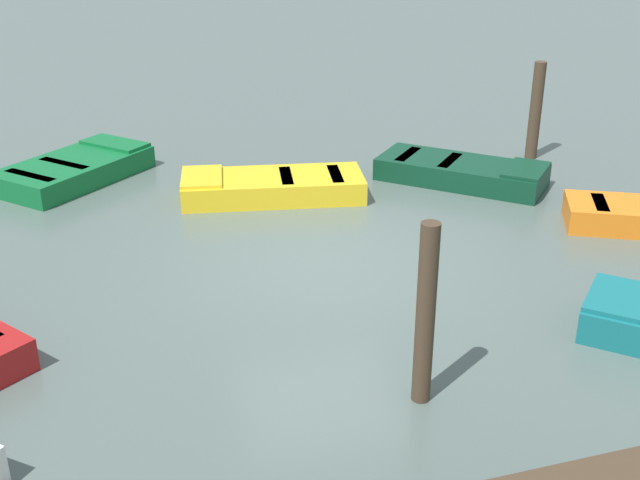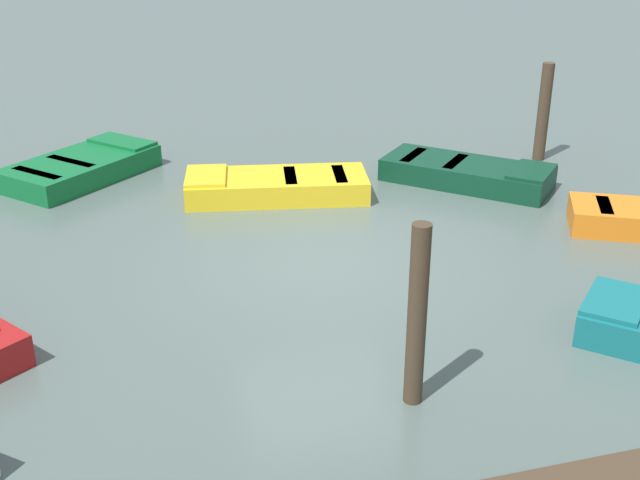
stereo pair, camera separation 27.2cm
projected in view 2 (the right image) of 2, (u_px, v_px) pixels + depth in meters
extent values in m
plane|color=#4C5B56|center=(320.00, 262.00, 11.53)|extent=(80.00, 80.00, 0.00)
cube|color=#0C3823|center=(466.00, 173.00, 14.52)|extent=(3.05, 2.91, 0.40)
cube|color=maroon|center=(467.00, 166.00, 14.46)|extent=(2.54, 2.41, 0.04)
cube|color=#0C3823|center=(532.00, 171.00, 13.92)|extent=(1.22, 1.26, 0.06)
cube|color=maroon|center=(455.00, 162.00, 14.54)|extent=(0.78, 0.84, 0.04)
cube|color=maroon|center=(413.00, 156.00, 14.90)|extent=(0.78, 0.84, 0.04)
cube|color=#14666B|center=(616.00, 301.00, 9.53)|extent=(1.20, 1.22, 0.06)
cube|color=#0F602D|center=(81.00, 168.00, 14.79)|extent=(3.03, 3.00, 0.40)
cube|color=orange|center=(80.00, 161.00, 14.74)|extent=(2.51, 2.48, 0.04)
cube|color=#0F602D|center=(122.00, 142.00, 15.55)|extent=(1.36, 1.37, 0.06)
cube|color=#B06E1E|center=(71.00, 162.00, 14.56)|extent=(0.94, 0.96, 0.04)
cube|color=#B06E1E|center=(37.00, 173.00, 13.96)|extent=(0.94, 0.96, 0.04)
cube|color=black|center=(605.00, 206.00, 12.53)|extent=(0.53, 0.82, 0.04)
cube|color=gold|center=(277.00, 186.00, 13.88)|extent=(3.29, 1.68, 0.40)
cube|color=#4C3319|center=(277.00, 179.00, 13.83)|extent=(2.78, 1.34, 0.04)
cube|color=gold|center=(206.00, 176.00, 13.69)|extent=(0.85, 1.19, 0.06)
cube|color=#42301E|center=(290.00, 176.00, 13.83)|extent=(0.34, 0.97, 0.04)
cube|color=#42301E|center=(339.00, 175.00, 13.90)|extent=(0.34, 0.97, 0.04)
cylinder|color=#423323|center=(543.00, 112.00, 15.53)|extent=(0.23, 0.23, 1.93)
cylinder|color=#423323|center=(417.00, 317.00, 8.00)|extent=(0.20, 0.20, 2.03)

